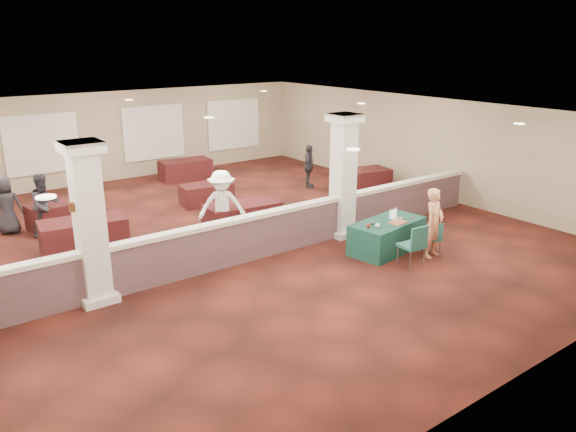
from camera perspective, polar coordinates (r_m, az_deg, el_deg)
ground at (r=14.46m, az=-7.48°, el=-2.72°), size 16.00×16.00×0.00m
wall_back at (r=21.21m, az=-18.49°, el=7.54°), size 16.00×0.04×3.20m
wall_front at (r=8.34m, az=20.60°, el=-7.61°), size 16.00×0.04×3.20m
wall_right at (r=19.09m, az=13.82°, el=6.90°), size 0.04×16.00×3.20m
ceiling at (r=13.69m, az=-8.02°, el=9.94°), size 16.00×16.00×0.02m
partition_wall at (r=13.05m, az=-4.33°, el=-2.23°), size 15.60×0.28×1.10m
column_left at (r=11.34m, az=-19.52°, el=-0.63°), size 0.72×0.72×3.20m
column_right at (r=14.50m, az=5.63°, el=4.17°), size 0.72×0.72×3.20m
sconce_left at (r=11.16m, az=-21.06°, el=0.87°), size 0.12×0.12×0.18m
sconce_right at (r=11.32m, az=-18.36°, el=1.37°), size 0.12×0.12×0.18m
near_table at (r=13.93m, az=10.01°, el=-2.01°), size 2.09×1.27×0.75m
conf_chair_main at (r=13.81m, az=14.47°, el=-1.99°), size 0.52×0.52×0.83m
conf_chair_side at (r=12.96m, az=12.74°, el=-2.67°), size 0.54×0.55×1.00m
woman at (r=13.65m, az=14.59°, el=-0.69°), size 0.67×0.52×1.67m
far_table_front_left at (r=14.55m, az=-20.03°, el=-1.86°), size 2.10×1.24×0.81m
far_table_front_center at (r=15.08m, az=-4.63°, el=-0.15°), size 2.05×1.15×0.80m
far_table_front_right at (r=19.17m, az=7.50°, el=3.58°), size 2.03×1.28×0.77m
far_table_back_left at (r=16.68m, az=-22.02°, el=0.15°), size 1.82×1.09×0.69m
far_table_back_center at (r=17.76m, az=-8.25°, el=2.20°), size 1.67×0.98×0.64m
far_table_back_right at (r=21.01m, az=-10.37°, el=4.64°), size 1.89×1.07×0.74m
attendee_a at (r=15.95m, az=-23.47°, el=1.02°), size 0.89×0.64×1.66m
attendee_b at (r=14.29m, az=-6.72°, el=0.99°), size 1.30×1.07×1.85m
attendee_c at (r=19.52m, az=2.13°, el=5.06°), size 0.91×0.92×1.49m
attendee_d at (r=16.57m, az=-26.67°, el=0.96°), size 0.86×0.69×1.54m
laptop_base at (r=14.02m, az=10.98°, el=-0.26°), size 0.37×0.29×0.02m
laptop_screen at (r=14.05m, az=10.61°, el=0.32°), size 0.34×0.07×0.23m
screen_glow at (r=14.05m, az=10.63°, el=0.25°), size 0.31×0.05×0.20m
knitting at (r=13.71m, az=11.10°, el=-0.66°), size 0.46×0.37×0.03m
yarn_cream at (r=13.29m, az=9.08°, el=-0.95°), size 0.11×0.11×0.11m
yarn_red at (r=13.25m, az=8.15°, el=-0.98°), size 0.10×0.10×0.10m
yarn_grey at (r=13.49m, az=8.56°, el=-0.65°), size 0.11×0.11×0.11m
scissors at (r=14.20m, az=12.59°, el=-0.16°), size 0.13×0.05×0.01m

